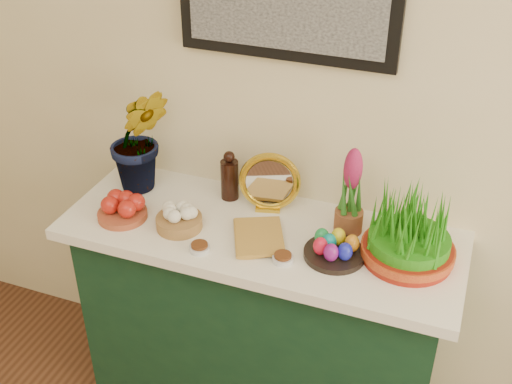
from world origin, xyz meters
The scene contains 13 objects.
sideboard centered at (-0.31, 2.00, 0.42)m, with size 1.30×0.45×0.85m, color #13361F.
tablecloth centered at (-0.31, 2.00, 0.87)m, with size 1.40×0.55×0.04m, color white.
hyacinth_green centered at (-0.82, 2.11, 1.16)m, with size 0.27×0.23×0.55m, color #2C7222.
apple_bowl centered at (-0.80, 1.89, 0.93)m, with size 0.21×0.21×0.09m.
garlic_basket centered at (-0.58, 1.91, 0.93)m, with size 0.17×0.17×0.09m.
vinegar_cruet centered at (-0.49, 2.15, 0.98)m, with size 0.07×0.07×0.19m.
mirror centered at (-0.33, 2.14, 1.00)m, with size 0.23×0.10×0.22m.
book centered at (-0.37, 1.90, 0.90)m, with size 0.15×0.22×0.03m, color #B88835.
spice_dish_left centered at (-0.46, 1.81, 0.90)m, with size 0.07×0.07×0.03m.
spice_dish_right centered at (-0.18, 1.86, 0.90)m, with size 0.07×0.07×0.03m.
egg_plate centered at (-0.03, 1.94, 0.92)m, with size 0.27×0.27×0.08m.
hyacinth_pink centered at (-0.03, 2.10, 1.03)m, with size 0.10×0.10×0.32m.
wheatgrass_sabzeh centered at (0.19, 2.01, 1.00)m, with size 0.30×0.30×0.25m.
Camera 1 is at (0.32, 0.29, 2.19)m, focal length 45.00 mm.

